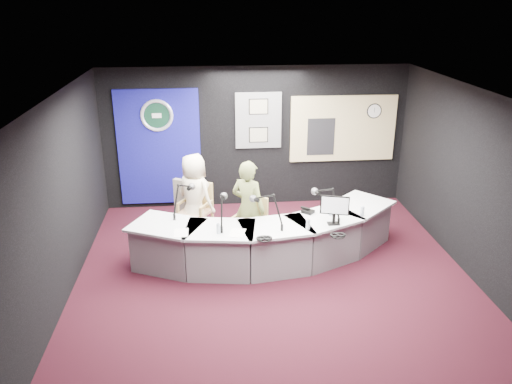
{
  "coord_description": "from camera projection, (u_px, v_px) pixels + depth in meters",
  "views": [
    {
      "loc": [
        -0.91,
        -6.82,
        4.07
      ],
      "look_at": [
        -0.2,
        0.8,
        1.1
      ],
      "focal_mm": 36.0,
      "sensor_mm": 36.0,
      "label": 1
    }
  ],
  "objects": [
    {
      "name": "equipment_rack",
      "position": [
        321.0,
        137.0,
        10.22
      ],
      "size": [
        0.55,
        0.02,
        0.75
      ],
      "primitive_type": "cube",
      "color": "black",
      "rests_on": "booth_window_frame"
    },
    {
      "name": "headphones_far",
      "position": [
        264.0,
        238.0,
        7.41
      ],
      "size": [
        0.24,
        0.24,
        0.04
      ],
      "primitive_type": "torus",
      "color": "black",
      "rests_on": "broadcast_desk"
    },
    {
      "name": "armchair_right",
      "position": [
        248.0,
        224.0,
        8.42
      ],
      "size": [
        0.83,
        0.83,
        1.06
      ],
      "primitive_type": null,
      "rotation": [
        0.0,
        0.0,
        -0.62
      ],
      "color": "tan",
      "rests_on": "ground"
    },
    {
      "name": "boom_mic_a",
      "position": [
        183.0,
        195.0,
        8.21
      ],
      "size": [
        0.39,
        0.68,
        0.6
      ],
      "primitive_type": null,
      "color": "black",
      "rests_on": "broadcast_desk"
    },
    {
      "name": "booth_window_frame",
      "position": [
        343.0,
        129.0,
        10.23
      ],
      "size": [
        2.12,
        0.06,
        1.32
      ],
      "primitive_type": "cube",
      "color": "#D0BC82",
      "rests_on": "wall_back"
    },
    {
      "name": "computer_monitor",
      "position": [
        335.0,
        205.0,
        7.79
      ],
      "size": [
        0.47,
        0.16,
        0.33
      ],
      "primitive_type": "cube",
      "rotation": [
        0.0,
        0.0,
        -0.29
      ],
      "color": "black",
      "rests_on": "broadcast_desk"
    },
    {
      "name": "boom_mic_b",
      "position": [
        223.0,
        206.0,
        7.8
      ],
      "size": [
        0.18,
        0.74,
        0.6
      ],
      "primitive_type": null,
      "color": "black",
      "rests_on": "broadcast_desk"
    },
    {
      "name": "wall_clock",
      "position": [
        374.0,
        111.0,
        10.13
      ],
      "size": [
        0.28,
        0.01,
        0.28
      ],
      "primitive_type": "cylinder",
      "rotation": [
        1.57,
        0.0,
        0.0
      ],
      "color": "white",
      "rests_on": "booth_window_frame"
    },
    {
      "name": "person_man",
      "position": [
        195.0,
        196.0,
        8.98
      ],
      "size": [
        0.88,
        0.85,
        1.52
      ],
      "primitive_type": "imported",
      "rotation": [
        0.0,
        0.0,
        2.45
      ],
      "color": "beige",
      "rests_on": "ground"
    },
    {
      "name": "seal_center",
      "position": [
        157.0,
        115.0,
        9.76
      ],
      "size": [
        0.48,
        0.01,
        0.48
      ],
      "primitive_type": "cylinder",
      "rotation": [
        1.57,
        0.0,
        0.0
      ],
      "color": "#0D3020",
      "rests_on": "backdrop_panel"
    },
    {
      "name": "backdrop_panel",
      "position": [
        159.0,
        148.0,
        10.02
      ],
      "size": [
        1.6,
        0.05,
        2.3
      ],
      "primitive_type": "cube",
      "color": "navy",
      "rests_on": "wall_back"
    },
    {
      "name": "broadcast_desk",
      "position": [
        267.0,
        239.0,
        8.26
      ],
      "size": [
        4.5,
        1.9,
        0.75
      ],
      "primitive_type": null,
      "color": "silver",
      "rests_on": "ground"
    },
    {
      "name": "person_woman",
      "position": [
        248.0,
        208.0,
        8.32
      ],
      "size": [
        0.71,
        0.66,
        1.62
      ],
      "primitive_type": "imported",
      "rotation": [
        0.0,
        0.0,
        2.54
      ],
      "color": "olive",
      "rests_on": "ground"
    },
    {
      "name": "headphones_near",
      "position": [
        338.0,
        235.0,
        7.51
      ],
      "size": [
        0.24,
        0.24,
        0.04
      ],
      "primitive_type": "torus",
      "color": "black",
      "rests_on": "broadcast_desk"
    },
    {
      "name": "ceiling",
      "position": [
        276.0,
        95.0,
        6.87
      ],
      "size": [
        6.0,
        6.0,
        0.02
      ],
      "primitive_type": "cube",
      "color": "silver",
      "rests_on": "ground"
    },
    {
      "name": "wall_left",
      "position": [
        61.0,
        199.0,
        7.12
      ],
      "size": [
        0.02,
        6.0,
        2.8
      ],
      "primitive_type": "cube",
      "color": "black",
      "rests_on": "ground"
    },
    {
      "name": "notepad",
      "position": [
        237.0,
        233.0,
        7.61
      ],
      "size": [
        0.28,
        0.35,
        0.0
      ],
      "primitive_type": "cube",
      "rotation": [
        0.0,
        0.0,
        -0.26
      ],
      "color": "white",
      "rests_on": "broadcast_desk"
    },
    {
      "name": "wall_front",
      "position": [
        318.0,
        313.0,
        4.59
      ],
      "size": [
        6.0,
        0.02,
        2.8
      ],
      "primitive_type": "cube",
      "color": "black",
      "rests_on": "ground"
    },
    {
      "name": "ground",
      "position": [
        274.0,
        277.0,
        7.89
      ],
      "size": [
        6.0,
        6.0,
        0.0
      ],
      "primitive_type": "plane",
      "color": "black",
      "rests_on": "ground"
    },
    {
      "name": "draped_jacket",
      "position": [
        187.0,
        199.0,
        9.22
      ],
      "size": [
        0.48,
        0.34,
        0.7
      ],
      "primitive_type": "cube",
      "rotation": [
        0.0,
        0.0,
        -0.53
      ],
      "color": "slate",
      "rests_on": "armchair_left"
    },
    {
      "name": "water_bottles",
      "position": [
        293.0,
        218.0,
        7.9
      ],
      "size": [
        2.37,
        0.57,
        0.18
      ],
      "primitive_type": null,
      "color": "silver",
      "rests_on": "broadcast_desk"
    },
    {
      "name": "armchair_left",
      "position": [
        195.0,
        210.0,
        9.08
      ],
      "size": [
        0.74,
        0.74,
        0.96
      ],
      "primitive_type": null,
      "rotation": [
        0.0,
        0.0,
        -0.53
      ],
      "color": "tan",
      "rests_on": "ground"
    },
    {
      "name": "boom_mic_c",
      "position": [
        267.0,
        206.0,
        7.78
      ],
      "size": [
        0.51,
        0.6,
        0.6
      ],
      "primitive_type": null,
      "color": "black",
      "rests_on": "broadcast_desk"
    },
    {
      "name": "boom_mic_d",
      "position": [
        327.0,
        200.0,
        8.04
      ],
      "size": [
        0.4,
        0.68,
        0.6
      ],
      "primitive_type": null,
      "color": "black",
      "rests_on": "broadcast_desk"
    },
    {
      "name": "wall_back",
      "position": [
        256.0,
        138.0,
        10.16
      ],
      "size": [
        6.0,
        0.02,
        2.8
      ],
      "primitive_type": "cube",
      "color": "black",
      "rests_on": "ground"
    },
    {
      "name": "booth_glow",
      "position": [
        343.0,
        129.0,
        10.22
      ],
      "size": [
        2.0,
        0.02,
        1.2
      ],
      "primitive_type": "cube",
      "color": "beige",
      "rests_on": "booth_window_frame"
    },
    {
      "name": "paper_stack",
      "position": [
        181.0,
        233.0,
        7.62
      ],
      "size": [
        0.21,
        0.3,
        0.0
      ],
      "primitive_type": "cube",
      "rotation": [
        0.0,
        0.0,
        0.01
      ],
      "color": "white",
      "rests_on": "broadcast_desk"
    },
    {
      "name": "pinboard",
      "position": [
        258.0,
        121.0,
        10.01
      ],
      "size": [
        0.9,
        0.04,
        1.1
      ],
      "primitive_type": "cube",
      "color": "slate",
      "rests_on": "wall_back"
    },
    {
      "name": "framed_photo_upper",
      "position": [
        259.0,
        107.0,
        9.88
      ],
      "size": [
        0.34,
        0.02,
        0.27
      ],
      "primitive_type": "cube",
      "color": "gray",
      "rests_on": "pinboard"
    },
    {
      "name": "wall_right",
      "position": [
        475.0,
        185.0,
        7.64
      ],
      "size": [
        0.02,
        6.0,
        2.8
      ],
      "primitive_type": "cube",
      "color": "black",
      "rests_on": "ground"
    },
    {
      "name": "desk_phone",
      "position": [
        308.0,
        211.0,
        8.3
      ],
      "size": [
        0.23,
        0.23,
        0.05
      ],
      "primitive_type": "cube",
      "rotation": [
        0.0,
        0.0,
        -0.72
      ],
      "color": "black",
      "rests_on": "broadcast_desk"
    },
    {
      "name": "framed_photo_lower",
      "position": [
        259.0,
        135.0,
        10.09
      ],
      "size": [
        0.34,
        0.02,
        0.27
      ],
      "primitive_type": "cube",
      "color": "gray",
      "rests_on": "pinboard"
    },
    {
      "name": "agency_seal",
      "position": [
        157.0,
        116.0,
        9.75
      ],
      "size": [
        0.63,
        0.07,
        0.63
      ],
      "primitive_type": "torus",
      "rotation": [
        1.57,
        0.0,
        0.0
      ],
      "color": "silver",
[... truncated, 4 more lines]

